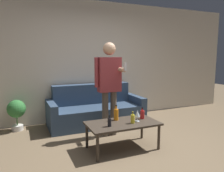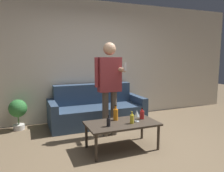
% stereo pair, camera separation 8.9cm
% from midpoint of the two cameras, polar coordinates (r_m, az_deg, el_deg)
% --- Properties ---
extents(ground_plane, '(16.00, 16.00, 0.00)m').
position_cam_midpoint_polar(ground_plane, '(3.38, 5.15, -17.97)').
color(ground_plane, '#756047').
extents(wall_back, '(8.00, 0.06, 2.70)m').
position_cam_midpoint_polar(wall_back, '(5.08, -6.66, 6.52)').
color(wall_back, beige).
rests_on(wall_back, ground_plane).
extents(couch, '(2.03, 0.85, 0.84)m').
position_cam_midpoint_polar(couch, '(4.80, -4.87, -6.26)').
color(couch, '#334760').
rests_on(couch, ground_plane).
extents(coffee_table, '(1.12, 0.61, 0.43)m').
position_cam_midpoint_polar(coffee_table, '(3.50, 2.05, -10.18)').
color(coffee_table, '#3D3328').
rests_on(coffee_table, ground_plane).
extents(bottle_orange, '(0.08, 0.08, 0.25)m').
position_cam_midpoint_polar(bottle_orange, '(3.58, 0.36, -7.37)').
color(bottle_orange, orange).
rests_on(bottle_orange, coffee_table).
extents(bottle_green, '(0.06, 0.06, 0.17)m').
position_cam_midpoint_polar(bottle_green, '(3.29, -1.44, -9.36)').
color(bottle_green, black).
rests_on(bottle_green, coffee_table).
extents(bottle_dark, '(0.07, 0.07, 0.19)m').
position_cam_midpoint_polar(bottle_dark, '(3.69, 7.23, -7.35)').
color(bottle_dark, '#B21E1E').
rests_on(bottle_dark, coffee_table).
extents(bottle_yellow, '(0.06, 0.06, 0.19)m').
position_cam_midpoint_polar(bottle_yellow, '(3.44, 4.67, -8.49)').
color(bottle_yellow, yellow).
rests_on(bottle_yellow, coffee_table).
extents(wine_glass_near, '(0.08, 0.08, 0.19)m').
position_cam_midpoint_polar(wine_glass_near, '(3.53, 5.91, -7.18)').
color(wine_glass_near, silver).
rests_on(wine_glass_near, coffee_table).
extents(person_standing_front, '(0.49, 0.43, 1.71)m').
position_cam_midpoint_polar(person_standing_front, '(3.94, -1.39, 1.25)').
color(person_standing_front, brown).
rests_on(person_standing_front, ground_plane).
extents(potted_plant, '(0.35, 0.35, 0.61)m').
position_cam_midpoint_polar(potted_plant, '(4.73, -24.19, -5.93)').
color(potted_plant, silver).
rests_on(potted_plant, ground_plane).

